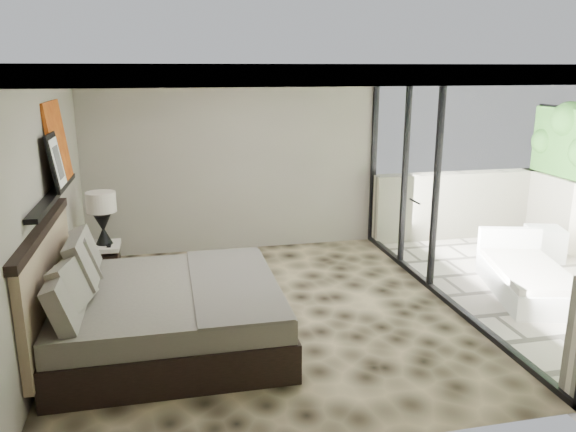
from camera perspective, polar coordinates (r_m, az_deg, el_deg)
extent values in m
plane|color=black|center=(6.67, -2.50, -9.79)|extent=(5.00, 5.00, 0.00)
cube|color=silver|center=(6.07, -2.81, 14.93)|extent=(4.50, 5.00, 0.02)
cube|color=gray|center=(8.64, -5.47, 5.58)|extent=(4.50, 0.02, 2.80)
cube|color=gray|center=(6.26, -23.30, 0.89)|extent=(0.02, 5.00, 2.80)
cube|color=white|center=(6.95, 15.97, 2.82)|extent=(0.08, 5.00, 2.80)
cube|color=#BDB2A1|center=(8.16, 24.64, -6.95)|extent=(3.00, 5.00, 0.12)
cube|color=black|center=(6.32, -22.70, 2.01)|extent=(0.12, 2.20, 0.05)
cube|color=black|center=(6.04, -11.67, -10.86)|extent=(2.24, 2.14, 0.38)
cube|color=#605B50|center=(5.91, -11.82, -8.15)|extent=(2.18, 2.08, 0.23)
cube|color=#535148|center=(5.89, -5.61, -6.66)|extent=(0.85, 2.12, 0.03)
cube|color=#8D735A|center=(5.94, -23.18, -6.41)|extent=(0.08, 2.24, 1.07)
cube|color=black|center=(7.90, -18.28, -4.71)|extent=(0.61, 0.61, 0.47)
cone|color=black|center=(7.80, -18.19, -2.00)|extent=(0.22, 0.22, 0.20)
cone|color=black|center=(7.75, -18.30, -0.61)|extent=(0.22, 0.22, 0.20)
cylinder|color=silver|center=(7.69, -18.47, 1.36)|extent=(0.38, 0.38, 0.26)
cube|color=#B21C0F|center=(6.82, -22.39, 6.97)|extent=(0.13, 0.90, 0.90)
cube|color=black|center=(6.34, -22.50, 5.07)|extent=(0.11, 0.50, 0.60)
cube|color=silver|center=(9.18, 24.59, -2.58)|extent=(0.61, 0.61, 0.49)
cube|color=white|center=(7.73, 23.16, -6.33)|extent=(1.23, 1.82, 0.29)
cube|color=silver|center=(7.67, 23.30, -5.03)|extent=(1.16, 1.71, 0.08)
cube|color=white|center=(8.32, 21.58, -2.33)|extent=(0.83, 0.34, 0.36)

